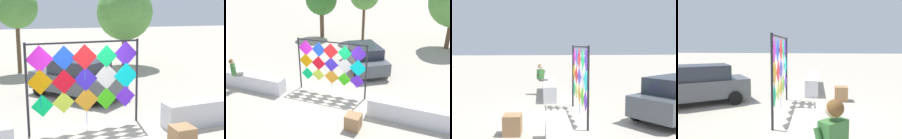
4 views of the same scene
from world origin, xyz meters
TOP-DOWN VIEW (x-y plane):
  - ground at (0.00, 0.00)m, footprint 120.00×120.00m
  - kite_display_rack at (0.03, 0.78)m, footprint 3.37×0.14m
  - parked_car at (0.66, 4.21)m, footprint 3.58×4.16m
  - cardboard_box_large at (1.82, -1.43)m, footprint 0.57×0.53m
  - tree_broadleaf at (5.28, 10.22)m, footprint 3.53×3.72m
  - tree_far_right at (-1.09, 10.17)m, footprint 2.33×2.33m

SIDE VIEW (x-z plane):
  - ground at x=0.00m, z-range 0.00..0.00m
  - cardboard_box_large at x=1.82m, z-range 0.00..0.59m
  - parked_car at x=0.66m, z-range 0.01..1.52m
  - kite_display_rack at x=0.03m, z-range 0.28..2.87m
  - tree_broadleaf at x=5.28m, z-range 0.76..5.93m
  - tree_far_right at x=-1.09m, z-range 1.20..6.03m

